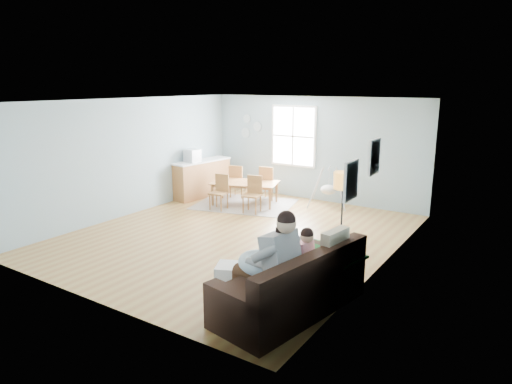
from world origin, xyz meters
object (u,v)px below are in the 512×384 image
Objects in this scene: toddler at (300,252)px; monitor at (192,156)px; floor_lamp at (343,188)px; chair_sw at (220,190)px; counter at (202,178)px; dining_table at (245,193)px; chair_nw at (237,179)px; baby_swing at (329,189)px; sofa at (294,290)px; father at (271,260)px; storage_cube at (231,281)px; chair_ne at (268,181)px; chair_se at (253,192)px.

toddler is 6.45m from monitor.
floor_lamp is 1.85× the size of chair_sw.
chair_sw is 0.47× the size of counter.
chair_nw reaches higher than dining_table.
baby_swing is at bearing 117.44° from floor_lamp.
chair_sw is at bearing -32.56° from counter.
sofa is 2.23m from floor_lamp.
chair_nw is (-4.10, 5.02, -0.29)m from father.
storage_cube is 0.46× the size of baby_swing.
chair_ne is (-3.29, 2.94, -0.79)m from floor_lamp.
floor_lamp is 4.22m from chair_sw.
storage_cube is at bearing -50.61° from chair_sw.
father is 6.49m from chair_nw.
counter reaches higher than chair_nw.
toddler is 1.85m from floor_lamp.
father is 6.85m from counter.
chair_ne is at bearing 14.13° from chair_nw.
baby_swing reaches higher than storage_cube.
chair_se is at bearing -75.19° from chair_ne.
toddler reaches higher than baby_swing.
chair_sw is (-3.80, 3.88, -0.32)m from father.
father is at bearing -50.77° from chair_nw.
monitor is at bearing -152.81° from chair_ne.
floor_lamp reaches higher than monitor.
father is 0.98m from storage_cube.
dining_table is at bearing -3.87° from counter.
baby_swing is at bearing 109.61° from sofa.
toddler is at bearing -40.34° from chair_sw.
dining_table is at bearing 127.81° from father.
monitor is at bearing 139.43° from father.
chair_se is (-2.19, 3.89, 0.25)m from storage_cube.
storage_cube is at bearing -55.44° from chair_nw.
monitor is at bearing -94.28° from counter.
father is 3.87× the size of monitor.
dining_table is (-3.69, 4.04, -0.48)m from toddler.
father is at bearing -123.75° from sofa.
chair_nw is at bearing -166.39° from baby_swing.
father is at bearing -57.99° from chair_ne.
father is 5.87m from baby_swing.
counter is at bearing 141.36° from toddler.
chair_nw is 2.30× the size of monitor.
father is at bearing -90.61° from floor_lamp.
monitor is 3.66m from baby_swing.
chair_sw is (-3.95, 3.35, -0.29)m from toddler.
chair_ne reaches higher than dining_table.
floor_lamp reaches higher than chair_ne.
chair_ne is (0.83, 0.21, 0.01)m from chair_nw.
chair_nw is at bearing 36.63° from monitor.
toddler is at bearing -53.99° from chair_ne.
father is at bearing -73.14° from baby_swing.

